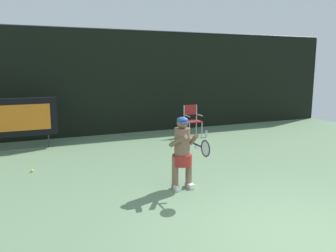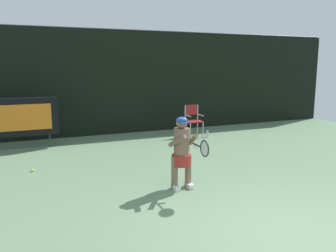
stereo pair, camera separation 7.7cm
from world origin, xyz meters
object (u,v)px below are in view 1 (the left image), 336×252
Objects in this scene: water_bottle at (206,134)px; tennis_player at (182,150)px; scoreboard at (17,118)px; umpire_chair at (192,119)px; tennis_ball_spare at (32,171)px; tennis_racket at (205,148)px.

tennis_player reaches higher than water_bottle.
umpire_chair is at bearing -3.01° from scoreboard.
tennis_player is at bearing -58.11° from scoreboard.
tennis_player is at bearing -125.24° from water_bottle.
tennis_player is 3.64m from tennis_ball_spare.
water_bottle is at bearing 17.88° from tennis_ball_spare.
umpire_chair is at bearing 22.14° from tennis_ball_spare.
water_bottle is (5.87, -0.61, -0.82)m from scoreboard.
tennis_player is 21.13× the size of tennis_ball_spare.
umpire_chair is at bearing 140.50° from water_bottle.
umpire_chair is 5.63m from tennis_racket.
water_bottle is at bearing 58.74° from tennis_racket.
scoreboard is at bearing 95.72° from tennis_ball_spare.
tennis_racket is at bearing -115.22° from umpire_chair.
scoreboard reaches higher than tennis_player.
umpire_chair is 1.79× the size of tennis_racket.
umpire_chair reaches higher than water_bottle.
water_bottle is 5.11m from tennis_player.
scoreboard reaches higher than tennis_racket.
scoreboard is at bearing 176.99° from umpire_chair.
scoreboard is 5.96m from water_bottle.
water_bottle is 5.92m from tennis_ball_spare.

